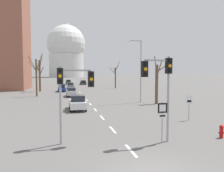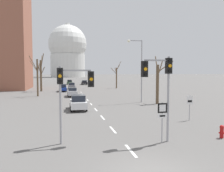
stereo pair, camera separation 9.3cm
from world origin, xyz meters
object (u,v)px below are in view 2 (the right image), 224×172
at_px(sedan_near_right, 78,102).
at_px(speed_limit_sign, 190,104).
at_px(sedan_far_left, 63,88).
at_px(fire_hydrant, 222,131).
at_px(street_lamp_right, 139,65).
at_px(traffic_signal_near_left, 71,85).
at_px(sedan_near_left, 72,86).
at_px(sedan_far_right, 84,82).
at_px(sedan_mid_centre, 70,82).
at_px(traffic_signal_near_right, 160,77).
at_px(sedan_distant_centre, 72,92).
at_px(route_sign_post, 162,115).

bearing_deg(sedan_near_right, speed_limit_sign, -39.34).
bearing_deg(sedan_far_left, fire_hydrant, -74.65).
bearing_deg(sedan_far_left, street_lamp_right, -62.36).
height_order(traffic_signal_near_left, sedan_far_left, traffic_signal_near_left).
xyz_separation_m(sedan_near_left, sedan_far_right, (4.93, 19.04, -0.05)).
bearing_deg(sedan_far_left, sedan_near_left, 71.74).
xyz_separation_m(speed_limit_sign, sedan_mid_centre, (-9.05, 60.81, -0.70)).
height_order(traffic_signal_near_right, sedan_near_left, traffic_signal_near_right).
height_order(sedan_mid_centre, sedan_far_left, sedan_far_left).
relative_size(street_lamp_right, sedan_distant_centre, 2.10).
xyz_separation_m(traffic_signal_near_right, sedan_far_right, (1.07, 63.14, -3.23)).
distance_m(traffic_signal_near_right, street_lamp_right, 17.82).
height_order(sedan_near_left, sedan_far_right, sedan_near_left).
xyz_separation_m(route_sign_post, sedan_mid_centre, (-3.90, 66.07, -0.88)).
bearing_deg(street_lamp_right, sedan_far_left, 117.64).
bearing_deg(street_lamp_right, traffic_signal_near_right, -105.34).
bearing_deg(sedan_mid_centre, street_lamp_right, -80.06).
bearing_deg(traffic_signal_near_right, street_lamp_right, 74.66).
bearing_deg(sedan_far_left, traffic_signal_near_left, -88.93).
bearing_deg(sedan_distant_centre, sedan_mid_centre, 89.29).
height_order(sedan_far_left, sedan_distant_centre, sedan_far_left).
relative_size(fire_hydrant, sedan_near_right, 0.21).
bearing_deg(fire_hydrant, street_lamp_right, 88.81).
relative_size(street_lamp_right, sedan_far_left, 1.95).
bearing_deg(sedan_far_left, sedan_near_right, -85.83).
height_order(route_sign_post, sedan_near_left, route_sign_post).
xyz_separation_m(route_sign_post, sedan_far_right, (1.01, 63.34, -0.92)).
relative_size(fire_hydrant, sedan_far_right, 0.21).
height_order(sedan_mid_centre, sedan_far_right, sedan_mid_centre).
bearing_deg(street_lamp_right, sedan_far_right, 94.51).
height_order(sedan_near_right, sedan_distant_centre, sedan_near_right).
relative_size(traffic_signal_near_right, street_lamp_right, 0.60).
bearing_deg(sedan_near_right, sedan_far_right, 84.03).
bearing_deg(route_sign_post, sedan_far_left, 99.13).
bearing_deg(speed_limit_sign, sedan_near_right, 140.66).
xyz_separation_m(sedan_far_left, sedan_distant_centre, (1.69, -10.76, 0.00)).
bearing_deg(sedan_far_left, sedan_mid_centre, 85.61).
distance_m(fire_hydrant, street_lamp_right, 17.95).
height_order(traffic_signal_near_left, sedan_near_left, traffic_signal_near_left).
distance_m(fire_hydrant, sedan_distant_centre, 28.32).
distance_m(street_lamp_right, sedan_near_right, 10.90).
distance_m(route_sign_post, sedan_mid_centre, 66.19).
relative_size(traffic_signal_near_right, fire_hydrant, 6.15).
bearing_deg(traffic_signal_near_left, sedan_far_right, 84.13).
height_order(street_lamp_right, sedan_far_right, street_lamp_right).
height_order(fire_hydrant, sedan_far_right, sedan_far_right).
relative_size(route_sign_post, sedan_distant_centre, 0.59).
bearing_deg(sedan_near_right, fire_hydrant, -56.49).
distance_m(route_sign_post, speed_limit_sign, 7.36).
relative_size(route_sign_post, speed_limit_sign, 1.11).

